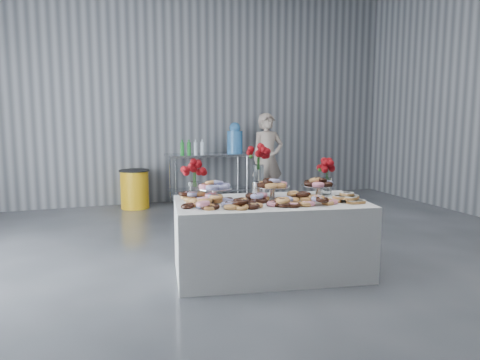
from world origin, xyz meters
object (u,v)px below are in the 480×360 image
object	(u,v)px
prep_table	(209,169)
person	(268,159)
display_table	(270,237)
water_jug	(235,139)
trash_barrel	(135,189)

from	to	relation	value
prep_table	person	distance (m)	1.08
display_table	water_jug	bearing A→B (deg)	76.36
water_jug	person	size ratio (longest dim) A/B	0.34
trash_barrel	prep_table	bearing A→B (deg)	0.00
prep_table	display_table	bearing A→B (deg)	-96.36
person	trash_barrel	size ratio (longest dim) A/B	2.45
water_jug	trash_barrel	xyz separation A→B (m)	(-1.82, 0.00, -0.82)
display_table	person	distance (m)	3.69
person	trash_barrel	bearing A→B (deg)	167.28
prep_table	trash_barrel	bearing A→B (deg)	180.00
prep_table	water_jug	distance (m)	0.73
prep_table	trash_barrel	xyz separation A→B (m)	(-1.32, 0.00, -0.29)
person	trash_barrel	world-z (taller)	person
display_table	prep_table	distance (m)	3.84
prep_table	water_jug	xyz separation A→B (m)	(0.50, -0.00, 0.53)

